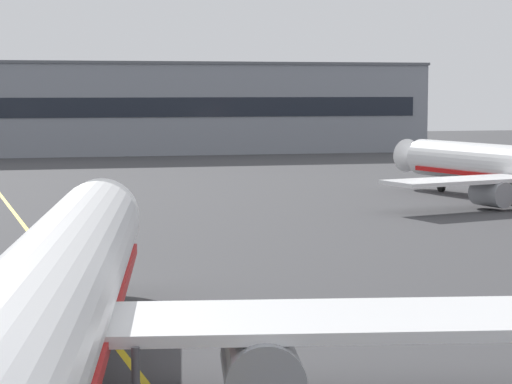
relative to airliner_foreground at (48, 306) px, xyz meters
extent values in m
cube|color=yellow|center=(1.95, 19.63, -3.37)|extent=(13.94, 179.50, 0.01)
cylinder|color=white|center=(0.02, 0.14, 0.13)|extent=(9.68, 36.13, 3.80)
cone|color=white|center=(3.21, 19.18, 0.13)|extent=(3.99, 3.16, 3.61)
cube|color=red|center=(0.02, 0.14, -0.91)|extent=(9.13, 33.28, 0.44)
cube|color=black|center=(2.89, 17.31, 0.80)|extent=(2.99, 1.55, 0.60)
cube|color=white|center=(0.12, 0.74, -0.72)|extent=(32.35, 10.01, 0.36)
cylinder|color=gray|center=(6.07, -1.27, -1.94)|extent=(2.86, 3.93, 2.30)
cylinder|color=black|center=(6.38, 0.55, -1.94)|extent=(1.96, 0.50, 1.95)
cylinder|color=#4C4C51|center=(2.41, 14.45, -1.89)|extent=(0.24, 0.24, 1.60)
cylinder|color=black|center=(2.41, 14.45, -2.92)|extent=(0.54, 0.95, 0.90)
cylinder|color=#4C4C51|center=(2.26, -2.26, -1.59)|extent=(0.24, 0.24, 1.60)
cone|color=white|center=(37.35, 63.97, -0.25)|extent=(3.70, 3.06, 3.22)
cube|color=black|center=(37.78, 62.33, 0.35)|extent=(2.71, 1.60, 0.54)
cylinder|color=gray|center=(36.47, 45.57, -2.09)|extent=(2.80, 3.63, 2.05)
cylinder|color=black|center=(36.05, 47.16, -2.09)|extent=(1.73, 0.60, 1.74)
cylinder|color=#4C4C51|center=(38.44, 59.83, -2.05)|extent=(0.21, 0.21, 1.43)
cylinder|color=black|center=(38.44, 59.83, -2.97)|extent=(0.55, 0.87, 0.80)
cone|color=orange|center=(0.00, 17.13, -3.09)|extent=(0.36, 0.36, 0.55)
cylinder|color=white|center=(0.00, 17.13, -3.07)|extent=(0.23, 0.23, 0.07)
cube|color=orange|center=(0.00, 17.13, -3.35)|extent=(0.44, 0.44, 0.03)
cube|color=gray|center=(0.15, 123.53, 3.18)|extent=(122.35, 12.00, 13.09)
cube|color=black|center=(0.15, 117.48, 3.58)|extent=(117.46, 0.12, 2.80)
cube|color=#595C63|center=(0.15, 123.53, 9.92)|extent=(122.75, 12.40, 0.40)
camera|label=1|loc=(-1.08, -30.25, 6.28)|focal=73.16mm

